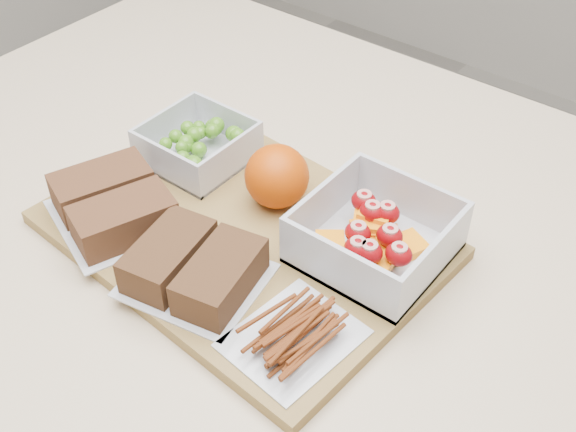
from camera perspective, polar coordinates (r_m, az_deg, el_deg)
name	(u,v)px	position (r m, az deg, el deg)	size (l,w,h in m)	color
cutting_board	(242,235)	(0.82, -3.63, -1.50)	(0.42, 0.30, 0.02)	olive
grape_container	(200,145)	(0.90, -6.99, 5.61)	(0.12, 0.12, 0.05)	silver
fruit_container	(375,237)	(0.77, 6.87, -1.67)	(0.14, 0.14, 0.06)	silver
orange	(277,176)	(0.82, -0.88, 3.15)	(0.07, 0.07, 0.07)	#CB4604
sandwich_bag_left	(113,204)	(0.83, -13.66, 0.94)	(0.18, 0.17, 0.04)	silver
sandwich_bag_center	(194,267)	(0.74, -7.41, -4.01)	(0.16, 0.14, 0.04)	silver
pretzel_bag	(293,330)	(0.69, 0.42, -9.02)	(0.11, 0.13, 0.03)	silver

